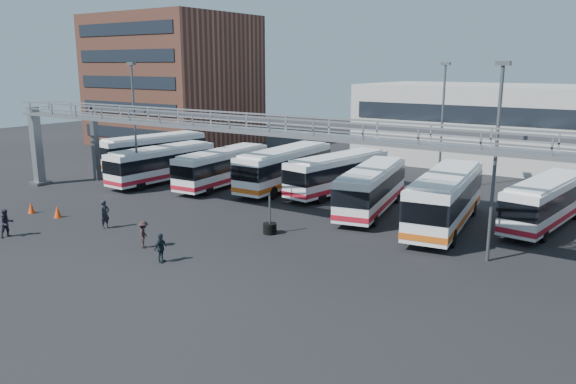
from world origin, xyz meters
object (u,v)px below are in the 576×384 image
Objects in this scene: light_pole_left at (135,120)px; pedestrian_a at (105,214)px; cone_right at (57,212)px; pedestrian_c at (144,234)px; cone_left at (31,208)px; bus_2 at (223,166)px; pedestrian_d at (161,248)px; light_pole_mid at (496,153)px; bus_1 at (162,163)px; bus_0 at (154,150)px; bus_5 at (372,187)px; tire_stack at (270,227)px; bus_3 at (285,167)px; bus_7 at (546,201)px; bus_4 at (338,172)px; light_pole_back at (442,120)px; pedestrian_b at (6,223)px; bus_6 at (446,197)px.

pedestrian_a is (6.55, -8.37, -4.82)m from light_pole_left.
pedestrian_a is at bearing 2.20° from cone_right.
light_pole_left is 11.67m from pedestrian_a.
cone_left is (-12.22, 0.73, -0.40)m from pedestrian_c.
bus_2 is 18.59m from pedestrian_d.
light_pole_mid is at bearing -74.86° from pedestrian_a.
cone_left is at bearing -86.89° from bus_1.
bus_0 is 1.07× the size of bus_2.
light_pole_mid is 35.78m from bus_0.
bus_1 reaches higher than pedestrian_c.
pedestrian_a is 7.28m from cone_left.
bus_5 is 8.72m from tire_stack.
light_pole_mid is 20.77m from bus_3.
bus_7 is at bearing 8.28° from bus_0.
bus_3 reaches higher than pedestrian_d.
bus_4 is 18.09m from pedestrian_a.
light_pole_left is 12.78× the size of cone_right.
light_pole_left is at bearing 44.23° from pedestrian_d.
light_pole_mid is 17.00m from light_pole_back.
light_pole_back reaches higher than bus_0.
bus_2 is at bearing 3.73° from pedestrian_b.
tire_stack is (-13.44, -10.93, -1.30)m from bus_7.
bus_1 is 0.93× the size of bus_3.
cone_left is 17.31m from tire_stack.
tire_stack reaches higher than pedestrian_a.
cone_right is at bearing -75.16° from bus_1.
bus_3 is 4.75× the size of tire_stack.
bus_4 reaches higher than pedestrian_b.
cone_right is at bearing -117.19° from bus_4.
pedestrian_c is at bearing -85.02° from bus_3.
pedestrian_d is (2.54, -1.12, -0.01)m from pedestrian_c.
pedestrian_a is at bearing -152.08° from tire_stack.
bus_4 is 4.50× the size of tire_stack.
cone_left is at bearing -164.58° from light_pole_mid.
tire_stack is (-4.26, -17.50, -5.33)m from light_pole_back.
bus_6 is at bearing 41.28° from tire_stack.
bus_2 is 13.72× the size of cone_left.
bus_2 is 13.05× the size of cone_right.
pedestrian_d is at bearing -132.16° from bus_6.
pedestrian_a is at bearing -152.94° from bus_6.
bus_0 reaches higher than bus_7.
cone_left is at bearing -161.77° from tire_stack.
cone_right is at bearing 44.30° from pedestrian_c.
light_pole_mid is 1.00× the size of light_pole_back.
light_pole_left is 7.96m from bus_2.
bus_2 is 14.23m from tire_stack.
light_pole_back is at bearing 76.33° from tire_stack.
light_pole_mid is at bearing -2.05° from light_pole_left.
pedestrian_b is at bearing -55.99° from bus_0.
bus_7 reaches higher than pedestrian_b.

